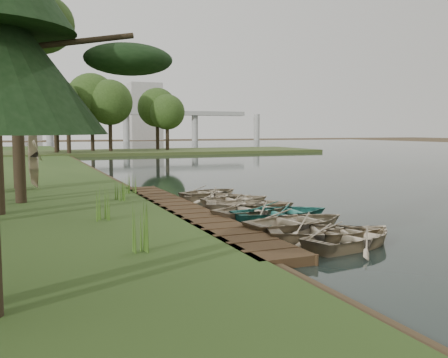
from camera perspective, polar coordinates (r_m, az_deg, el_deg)
name	(u,v)px	position (r m, az deg, el deg)	size (l,w,h in m)	color
ground	(224,214)	(19.86, 0.01, -4.01)	(300.00, 300.00, 0.00)	#3D2F1D
water	(427,163)	(53.52, 22.16, 1.71)	(130.00, 200.00, 0.05)	black
boardwalk	(186,213)	(19.29, -4.40, -3.86)	(1.60, 16.00, 0.30)	#382615
peninsula	(140,152)	(69.91, -9.53, 3.05)	(50.00, 14.00, 0.45)	#3B4920
far_trees	(115,106)	(69.25, -12.33, 8.10)	(45.60, 5.60, 8.80)	black
bridge	(97,116)	(139.57, -14.26, 7.04)	(95.90, 4.00, 8.60)	#A5A5A0
building_a	(145,112)	(162.58, -9.04, 7.61)	(10.00, 8.00, 18.00)	#A5A5A0
building_b	(27,121)	(163.15, -21.56, 6.22)	(8.00, 8.00, 12.00)	#A5A5A0
rowboat_0	(353,233)	(14.65, 14.53, -6.04)	(2.50, 3.50, 0.73)	tan
rowboat_1	(325,229)	(15.08, 11.47, -5.68)	(2.43, 3.40, 0.70)	tan
rowboat_2	(298,219)	(16.41, 8.50, -4.59)	(2.65, 3.71, 0.77)	tan
rowboat_3	(282,211)	(18.10, 6.62, -3.61)	(2.62, 3.67, 0.76)	#287165
rowboat_4	(257,207)	(18.78, 3.83, -3.25)	(2.63, 3.68, 0.76)	tan
rowboat_5	(250,203)	(20.00, 2.97, -2.73)	(2.55, 3.57, 0.74)	tan
rowboat_6	(236,198)	(21.79, 1.42, -2.16)	(2.22, 3.11, 0.64)	tan
rowboat_7	(216,195)	(22.79, -0.87, -1.84)	(2.13, 2.98, 0.62)	tan
rowboat_8	(210,191)	(24.15, -1.59, -1.38)	(2.25, 3.15, 0.65)	tan
stored_rowboat	(36,182)	(27.62, -20.65, -0.36)	(2.13, 2.98, 0.62)	tan
tree_6	(11,13)	(28.43, -23.16, 17.08)	(4.76, 4.76, 10.98)	black
reeds_0	(140,229)	(12.67, -9.55, -5.70)	(0.60, 0.60, 1.12)	#3F661E
reeds_1	(101,204)	(17.27, -13.87, -2.85)	(0.60, 0.60, 1.06)	#3F661E
reeds_2	(122,188)	(21.96, -11.62, -1.03)	(0.60, 0.60, 1.04)	#3F661E
reeds_3	(130,183)	(24.34, -10.72, -0.42)	(0.60, 0.60, 1.00)	#3F661E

